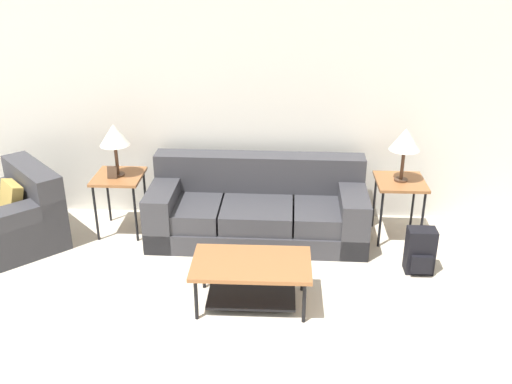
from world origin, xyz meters
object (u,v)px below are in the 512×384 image
(coffee_table, at_px, (251,273))
(side_table_left, at_px, (119,182))
(table_lamp_left, at_px, (114,136))
(armchair, at_px, (7,220))
(couch, at_px, (258,210))
(backpack, at_px, (420,251))
(table_lamp_right, at_px, (405,140))
(side_table_right, at_px, (400,187))

(coffee_table, relative_size, side_table_left, 1.56)
(table_lamp_left, bearing_deg, armchair, -160.98)
(couch, distance_m, coffee_table, 1.27)
(armchair, height_order, backpack, armchair)
(coffee_table, height_order, backpack, backpack)
(armchair, distance_m, backpack, 4.14)
(table_lamp_right, bearing_deg, coffee_table, -138.21)
(coffee_table, xyz_separation_m, backpack, (1.57, 0.61, -0.09))
(coffee_table, bearing_deg, table_lamp_left, 138.36)
(couch, relative_size, side_table_right, 3.48)
(side_table_left, bearing_deg, armchair, -160.98)
(coffee_table, distance_m, side_table_right, 1.99)
(armchair, relative_size, side_table_left, 2.18)
(coffee_table, xyz_separation_m, table_lamp_right, (1.47, 1.31, 0.77))
(side_table_left, relative_size, side_table_right, 1.00)
(side_table_right, bearing_deg, side_table_left, 180.00)
(couch, distance_m, table_lamp_right, 1.67)
(side_table_right, bearing_deg, backpack, -81.90)
(couch, relative_size, table_lamp_left, 4.06)
(armchair, bearing_deg, table_lamp_right, 5.32)
(coffee_table, xyz_separation_m, side_table_left, (-1.48, 1.31, 0.27))
(armchair, xyz_separation_m, side_table_left, (1.09, 0.38, 0.29))
(side_table_right, distance_m, backpack, 0.79)
(side_table_left, bearing_deg, coffee_table, -41.64)
(armchair, bearing_deg, backpack, -4.48)
(table_lamp_left, bearing_deg, backpack, -12.94)
(side_table_right, xyz_separation_m, table_lamp_right, (0.00, -0.00, 0.51))
(side_table_left, distance_m, backpack, 3.14)
(table_lamp_right, bearing_deg, side_table_right, 104.04)
(armchair, bearing_deg, coffee_table, -20.05)
(side_table_right, bearing_deg, table_lamp_left, -180.00)
(couch, relative_size, side_table_left, 3.48)
(armchair, xyz_separation_m, table_lamp_right, (4.03, 0.38, 0.80))
(table_lamp_left, xyz_separation_m, table_lamp_right, (2.94, 0.00, 0.00))
(side_table_left, height_order, side_table_right, same)
(couch, bearing_deg, side_table_left, 178.50)
(armchair, bearing_deg, side_table_right, 5.32)
(backpack, bearing_deg, armchair, 175.52)
(armchair, relative_size, table_lamp_right, 2.54)
(armchair, bearing_deg, side_table_left, 19.02)
(side_table_right, height_order, backpack, side_table_right)
(table_lamp_left, bearing_deg, side_table_left, 75.96)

